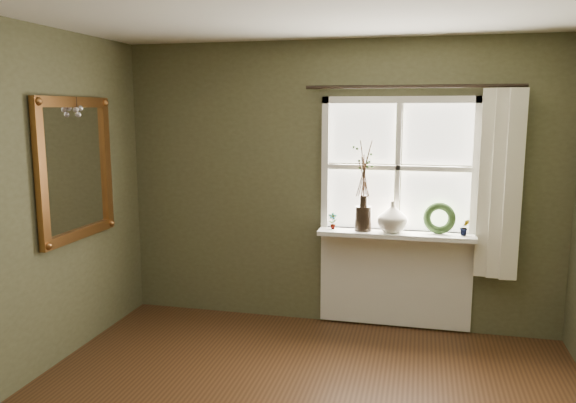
{
  "coord_description": "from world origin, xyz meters",
  "views": [
    {
      "loc": [
        0.75,
        -2.79,
        1.99
      ],
      "look_at": [
        -0.29,
        1.55,
        1.25
      ],
      "focal_mm": 35.0,
      "sensor_mm": 36.0,
      "label": 1
    }
  ],
  "objects_px": {
    "dark_jug": "(363,218)",
    "gilt_mirror": "(76,168)",
    "cream_vase": "(392,217)",
    "wreath": "(439,221)"
  },
  "relations": [
    {
      "from": "dark_jug",
      "to": "gilt_mirror",
      "type": "xyz_separation_m",
      "value": [
        -2.23,
        -0.93,
        0.49
      ]
    },
    {
      "from": "dark_jug",
      "to": "cream_vase",
      "type": "distance_m",
      "value": 0.26
    },
    {
      "from": "wreath",
      "to": "gilt_mirror",
      "type": "relative_size",
      "value": 0.24
    },
    {
      "from": "cream_vase",
      "to": "gilt_mirror",
      "type": "xyz_separation_m",
      "value": [
        -2.48,
        -0.93,
        0.46
      ]
    },
    {
      "from": "cream_vase",
      "to": "wreath",
      "type": "xyz_separation_m",
      "value": [
        0.4,
        0.04,
        -0.03
      ]
    },
    {
      "from": "cream_vase",
      "to": "dark_jug",
      "type": "bearing_deg",
      "value": 180.0
    },
    {
      "from": "gilt_mirror",
      "to": "dark_jug",
      "type": "bearing_deg",
      "value": 22.65
    },
    {
      "from": "dark_jug",
      "to": "gilt_mirror",
      "type": "height_order",
      "value": "gilt_mirror"
    },
    {
      "from": "dark_jug",
      "to": "cream_vase",
      "type": "xyz_separation_m",
      "value": [
        0.26,
        0.0,
        0.03
      ]
    },
    {
      "from": "dark_jug",
      "to": "gilt_mirror",
      "type": "distance_m",
      "value": 2.46
    }
  ]
}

